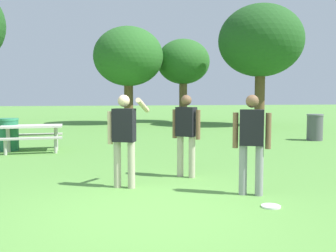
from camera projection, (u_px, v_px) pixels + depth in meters
name	position (u px, v px, depth m)	size (l,w,h in m)	color
ground_plane	(154.00, 210.00, 5.45)	(120.00, 120.00, 0.00)	#568E3D
person_thrower	(252.00, 138.00, 6.22)	(0.56, 0.36, 1.64)	gray
person_catcher	(124.00, 134.00, 6.74)	(0.79, 0.60, 1.64)	#B7AD93
person_bystander	(186.00, 130.00, 7.63)	(0.48, 0.43, 1.64)	#B7AD93
frisbee	(271.00, 206.00, 5.60)	(0.28, 0.28, 0.03)	white
picnic_table_near	(32.00, 132.00, 11.22)	(1.79, 1.52, 0.77)	beige
trash_can_beside_table	(9.00, 134.00, 11.39)	(0.59, 0.59, 0.96)	#237047
trash_can_further_along	(315.00, 127.00, 14.00)	(0.59, 0.59, 0.96)	#515156
tree_slender_mid	(128.00, 57.00, 22.02)	(3.99, 3.99, 5.58)	brown
tree_back_left	(183.00, 62.00, 23.63)	(3.25, 3.25, 5.11)	brown
tree_back_right	(261.00, 41.00, 20.67)	(4.55, 4.55, 6.53)	brown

